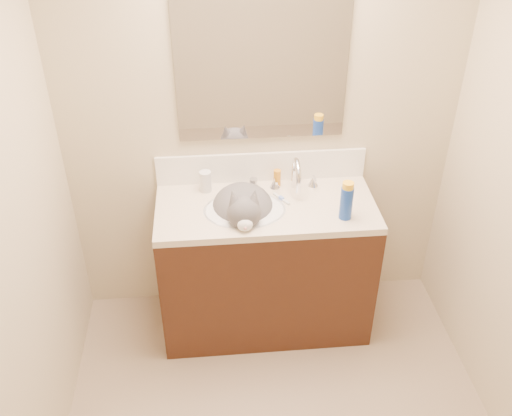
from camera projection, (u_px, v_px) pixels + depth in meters
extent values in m
cube|color=#C5B592|center=(261.00, 118.00, 3.11)|extent=(2.20, 0.04, 2.50)
cube|color=#381B0F|center=(265.00, 269.00, 3.35)|extent=(1.20, 0.55, 0.82)
cube|color=beige|center=(266.00, 208.00, 3.11)|extent=(1.20, 0.55, 0.04)
ellipsoid|color=white|center=(245.00, 220.00, 3.11)|extent=(0.45, 0.36, 0.14)
cylinder|color=silver|center=(294.00, 178.00, 3.23)|extent=(0.04, 0.04, 0.11)
torus|color=silver|center=(296.00, 175.00, 3.15)|extent=(0.03, 0.20, 0.20)
cylinder|color=silver|center=(298.00, 188.00, 3.10)|extent=(0.03, 0.03, 0.06)
cone|color=silver|center=(275.00, 183.00, 3.24)|extent=(0.06, 0.06, 0.06)
cone|color=silver|center=(313.00, 181.00, 3.25)|extent=(0.06, 0.06, 0.06)
ellipsoid|color=#4F4C4F|center=(243.00, 208.00, 3.13)|extent=(0.35, 0.39, 0.25)
ellipsoid|color=#4F4C4F|center=(244.00, 213.00, 2.93)|extent=(0.18, 0.17, 0.17)
ellipsoid|color=#4F4C4F|center=(244.00, 210.00, 3.01)|extent=(0.13, 0.13, 0.16)
cone|color=#4F4C4F|center=(234.00, 198.00, 2.90)|extent=(0.09, 0.09, 0.11)
cone|color=#4F4C4F|center=(254.00, 197.00, 2.91)|extent=(0.08, 0.09, 0.11)
ellipsoid|color=white|center=(245.00, 225.00, 2.89)|extent=(0.08, 0.07, 0.07)
ellipsoid|color=white|center=(244.00, 221.00, 3.02)|extent=(0.13, 0.08, 0.15)
sphere|color=pink|center=(245.00, 228.00, 2.86)|extent=(0.02, 0.02, 0.02)
cylinder|color=#4F4C4F|center=(272.00, 220.00, 3.17)|extent=(0.11, 0.27, 0.05)
cube|color=white|center=(261.00, 167.00, 3.27)|extent=(1.20, 0.02, 0.18)
cube|color=white|center=(262.00, 68.00, 2.93)|extent=(0.90, 0.02, 0.80)
cylinder|color=silver|center=(206.00, 181.00, 3.19)|extent=(0.08, 0.08, 0.12)
cylinder|color=#F94B29|center=(206.00, 184.00, 3.20)|extent=(0.07, 0.07, 0.04)
cylinder|color=#B7B7BC|center=(253.00, 183.00, 3.24)|extent=(0.05, 0.05, 0.05)
cylinder|color=orange|center=(277.00, 178.00, 3.24)|extent=(0.04, 0.04, 0.10)
cube|color=silver|center=(281.00, 199.00, 3.15)|extent=(0.08, 0.13, 0.01)
cube|color=#6A8CE3|center=(281.00, 198.00, 3.14)|extent=(0.03, 0.04, 0.02)
cylinder|color=#163C9D|center=(346.00, 203.00, 2.95)|extent=(0.08, 0.08, 0.18)
cylinder|color=yellow|center=(348.00, 186.00, 2.89)|extent=(0.07, 0.07, 0.04)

